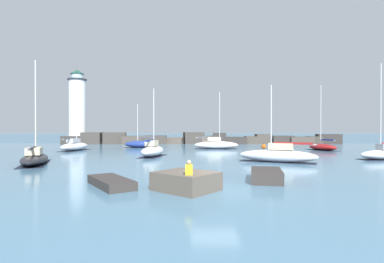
% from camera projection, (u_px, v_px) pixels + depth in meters
% --- Properties ---
extents(ground_plane, '(600.00, 600.00, 0.00)m').
position_uv_depth(ground_plane, '(215.00, 190.00, 15.74)').
color(ground_plane, teal).
extents(open_sea_beyond, '(400.00, 116.00, 0.01)m').
position_uv_depth(open_sea_beyond, '(195.00, 137.00, 126.67)').
color(open_sea_beyond, teal).
rests_on(open_sea_beyond, ground).
extents(breakwater_jetty, '(61.62, 6.76, 2.54)m').
position_uv_depth(breakwater_jetty, '(199.00, 139.00, 66.58)').
color(breakwater_jetty, '#383330').
rests_on(breakwater_jetty, ground).
extents(lighthouse, '(4.82, 4.82, 16.48)m').
position_uv_depth(lighthouse, '(78.00, 111.00, 66.88)').
color(lighthouse, gray).
rests_on(lighthouse, ground).
extents(foreground_rocks, '(12.13, 6.50, 0.97)m').
position_uv_depth(foreground_rocks, '(198.00, 179.00, 16.77)').
color(foreground_rocks, '#383330').
rests_on(foreground_rocks, ground).
extents(sailboat_moored_0, '(3.05, 6.25, 8.10)m').
position_uv_depth(sailboat_moored_0, '(153.00, 150.00, 35.35)').
color(sailboat_moored_0, white).
rests_on(sailboat_moored_0, ground).
extents(sailboat_moored_1, '(3.24, 6.78, 7.73)m').
position_uv_depth(sailboat_moored_1, '(75.00, 146.00, 45.14)').
color(sailboat_moored_1, white).
rests_on(sailboat_moored_1, ground).
extents(sailboat_moored_2, '(7.60, 4.93, 7.58)m').
position_uv_depth(sailboat_moored_2, '(278.00, 155.00, 29.21)').
color(sailboat_moored_2, silver).
rests_on(sailboat_moored_2, ground).
extents(sailboat_moored_3, '(3.79, 5.83, 10.03)m').
position_uv_depth(sailboat_moored_3, '(323.00, 147.00, 45.77)').
color(sailboat_moored_3, maroon).
rests_on(sailboat_moored_3, ground).
extents(sailboat_moored_4, '(4.81, 8.26, 9.76)m').
position_uv_depth(sailboat_moored_4, '(35.00, 158.00, 27.73)').
color(sailboat_moored_4, black).
rests_on(sailboat_moored_4, ground).
extents(sailboat_moored_6, '(7.19, 2.07, 9.33)m').
position_uv_depth(sailboat_moored_6, '(217.00, 144.00, 48.92)').
color(sailboat_moored_6, white).
rests_on(sailboat_moored_6, ground).
extents(sailboat_moored_7, '(5.54, 2.49, 7.61)m').
position_uv_depth(sailboat_moored_7, '(140.00, 144.00, 52.15)').
color(sailboat_moored_7, navy).
rests_on(sailboat_moored_7, ground).
extents(mooring_buoy_orange_near, '(0.77, 0.77, 0.97)m').
position_uv_depth(mooring_buoy_orange_near, '(264.00, 146.00, 49.48)').
color(mooring_buoy_orange_near, '#EA5914').
rests_on(mooring_buoy_orange_near, ground).
extents(person_on_rocks, '(0.36, 0.22, 1.71)m').
position_uv_depth(person_on_rocks, '(189.00, 175.00, 14.67)').
color(person_on_rocks, '#282833').
rests_on(person_on_rocks, ground).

